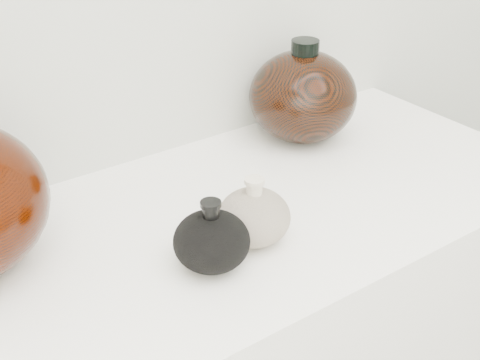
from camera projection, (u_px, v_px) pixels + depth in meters
black_gourd_vase at (212, 241)px, 0.90m from camera, size 0.13×0.13×0.10m
cream_gourd_vase at (254, 216)px, 0.95m from camera, size 0.11×0.11×0.10m
right_round_pot at (303, 96)px, 1.23m from camera, size 0.26×0.26×0.19m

